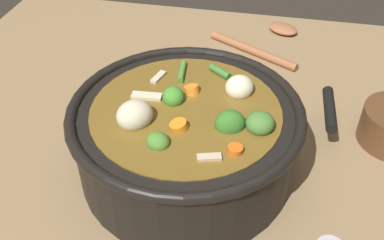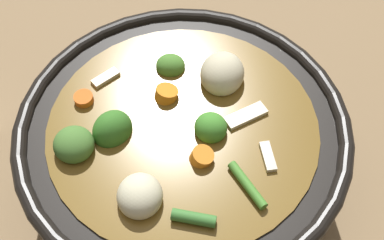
% 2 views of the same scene
% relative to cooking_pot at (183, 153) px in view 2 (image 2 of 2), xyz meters
% --- Properties ---
extents(ground_plane, '(1.10, 1.10, 0.00)m').
position_rel_cooking_pot_xyz_m(ground_plane, '(0.00, -0.00, -0.06)').
color(ground_plane, '#8C704C').
extents(cooking_pot, '(0.33, 0.33, 0.14)m').
position_rel_cooking_pot_xyz_m(cooking_pot, '(0.00, 0.00, 0.00)').
color(cooking_pot, black).
rests_on(cooking_pot, ground_plane).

